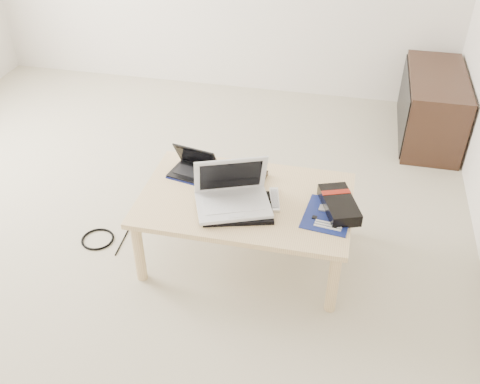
% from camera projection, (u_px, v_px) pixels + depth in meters
% --- Properties ---
extents(ground, '(4.00, 4.00, 0.00)m').
position_uv_depth(ground, '(136.00, 221.00, 3.26)').
color(ground, beige).
rests_on(ground, ground).
extents(coffee_table, '(1.10, 0.70, 0.40)m').
position_uv_depth(coffee_table, '(245.00, 205.00, 2.81)').
color(coffee_table, '#E0C487').
rests_on(coffee_table, ground).
extents(media_cabinet, '(0.41, 0.90, 0.50)m').
position_uv_depth(media_cabinet, '(431.00, 107.00, 3.94)').
color(media_cabinet, '#3C2718').
rests_on(media_cabinet, ground).
extents(book, '(0.31, 0.27, 0.03)m').
position_uv_depth(book, '(236.00, 179.00, 2.89)').
color(book, black).
rests_on(book, coffee_table).
extents(netbook, '(0.28, 0.23, 0.17)m').
position_uv_depth(netbook, '(194.00, 168.00, 2.94)').
color(netbook, black).
rests_on(netbook, coffee_table).
extents(tablet, '(0.28, 0.24, 0.01)m').
position_uv_depth(tablet, '(232.00, 197.00, 2.77)').
color(tablet, black).
rests_on(tablet, coffee_table).
extents(remote, '(0.09, 0.20, 0.02)m').
position_uv_depth(remote, '(275.00, 200.00, 2.76)').
color(remote, silver).
rests_on(remote, coffee_table).
extents(neoprene_sleeve, '(0.41, 0.34, 0.02)m').
position_uv_depth(neoprene_sleeve, '(237.00, 209.00, 2.69)').
color(neoprene_sleeve, black).
rests_on(neoprene_sleeve, coffee_table).
extents(white_laptop, '(0.44, 0.38, 0.25)m').
position_uv_depth(white_laptop, '(232.00, 195.00, 2.68)').
color(white_laptop, silver).
rests_on(white_laptop, neoprene_sleeve).
extents(motherboard, '(0.26, 0.31, 0.01)m').
position_uv_depth(motherboard, '(328.00, 215.00, 2.66)').
color(motherboard, '#0C174C').
rests_on(motherboard, coffee_table).
extents(gpu_box, '(0.24, 0.33, 0.07)m').
position_uv_depth(gpu_box, '(339.00, 205.00, 2.68)').
color(gpu_box, black).
rests_on(gpu_box, coffee_table).
extents(cable_coil, '(0.12, 0.12, 0.01)m').
position_uv_depth(cable_coil, '(214.00, 187.00, 2.85)').
color(cable_coil, black).
rests_on(cable_coil, coffee_table).
extents(floor_cable_coil, '(0.25, 0.25, 0.01)m').
position_uv_depth(floor_cable_coil, '(98.00, 239.00, 3.11)').
color(floor_cable_coil, black).
rests_on(floor_cable_coil, ground).
extents(floor_cable_trail, '(0.03, 0.38, 0.01)m').
position_uv_depth(floor_cable_trail, '(127.00, 233.00, 3.16)').
color(floor_cable_trail, black).
rests_on(floor_cable_trail, ground).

